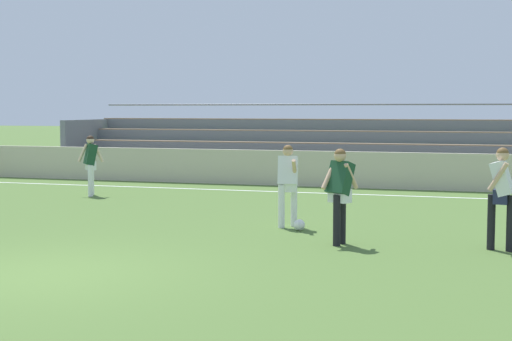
{
  "coord_description": "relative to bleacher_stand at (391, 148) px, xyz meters",
  "views": [
    {
      "loc": [
        5.98,
        -9.1,
        2.35
      ],
      "look_at": [
        1.22,
        6.5,
        1.0
      ],
      "focal_mm": 52.55,
      "sensor_mm": 36.0,
      "label": 1
    }
  ],
  "objects": [
    {
      "name": "bleacher_stand",
      "position": [
        0.0,
        0.0,
        0.0
      ],
      "size": [
        22.44,
        3.64,
        2.52
      ],
      "color": "#897051",
      "rests_on": "ground"
    },
    {
      "name": "ground_plane",
      "position": [
        -3.09,
        -15.53,
        -1.07
      ],
      "size": [
        160.0,
        160.0,
        0.0
      ],
      "primitive_type": "plane",
      "color": "#4C6B30"
    },
    {
      "name": "field_line_sideline",
      "position": [
        -3.09,
        -4.32,
        -1.07
      ],
      "size": [
        44.0,
        0.12,
        0.01
      ],
      "primitive_type": "cube",
      "color": "white",
      "rests_on": "ground"
    },
    {
      "name": "player_white_trailing_run",
      "position": [
        3.19,
        -11.74,
        -0.04
      ],
      "size": [
        0.47,
        0.52,
        1.71
      ],
      "color": "black",
      "rests_on": "ground"
    },
    {
      "name": "player_dark_pressing_high",
      "position": [
        -7.24,
        -6.7,
        -0.11
      ],
      "size": [
        0.68,
        0.51,
        1.62
      ],
      "color": "white",
      "rests_on": "ground"
    },
    {
      "name": "soccer_ball",
      "position": [
        -0.48,
        -10.73,
        -0.96
      ],
      "size": [
        0.22,
        0.22,
        0.22
      ],
      "primitive_type": "sphere",
      "color": "white",
      "rests_on": "ground"
    },
    {
      "name": "player_dark_overlapping",
      "position": [
        0.54,
        -11.99,
        -0.08
      ],
      "size": [
        0.61,
        0.52,
        1.66
      ],
      "color": "black",
      "rests_on": "ground"
    },
    {
      "name": "player_white_dropping_back",
      "position": [
        -0.8,
        -10.35,
        -0.1
      ],
      "size": [
        0.47,
        0.67,
        1.63
      ],
      "color": "white",
      "rests_on": "ground"
    },
    {
      "name": "sideline_wall",
      "position": [
        -3.09,
        -2.63,
        -0.53
      ],
      "size": [
        48.0,
        0.16,
        1.08
      ],
      "primitive_type": "cube",
      "color": "beige",
      "rests_on": "ground"
    }
  ]
}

